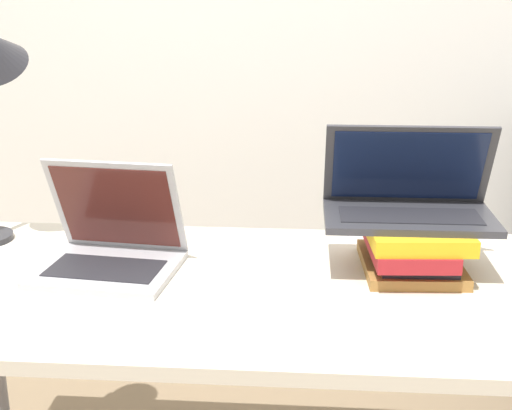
{
  "coord_description": "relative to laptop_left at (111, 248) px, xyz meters",
  "views": [
    {
      "loc": [
        0.09,
        -1.06,
        1.35
      ],
      "look_at": [
        -0.01,
        0.36,
        0.9
      ],
      "focal_mm": 50.0,
      "sensor_mm": 36.0,
      "label": 1
    }
  ],
  "objects": [
    {
      "name": "book_stack",
      "position": [
        0.68,
        0.04,
        0.01
      ],
      "size": [
        0.23,
        0.29,
        0.12
      ],
      "color": "olive",
      "rests_on": "desk"
    },
    {
      "name": "laptop_on_books",
      "position": [
        0.67,
        0.06,
        0.11
      ],
      "size": [
        0.38,
        0.22,
        0.21
      ],
      "color": "#333338",
      "rests_on": "book_stack"
    },
    {
      "name": "laptop_left",
      "position": [
        0.0,
        0.0,
        0.0
      ],
      "size": [
        0.33,
        0.29,
        0.25
      ],
      "color": "#B2B2B7",
      "rests_on": "desk"
    },
    {
      "name": "wireless_keyboard",
      "position": [
        0.67,
        -0.29,
        -0.04
      ],
      "size": [
        0.29,
        0.12,
        0.01
      ],
      "color": "silver",
      "rests_on": "desk"
    },
    {
      "name": "desk",
      "position": [
        0.35,
        -0.06,
        -0.12
      ],
      "size": [
        1.68,
        0.73,
        0.72
      ],
      "color": "beige",
      "rests_on": "ground_plane"
    }
  ]
}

